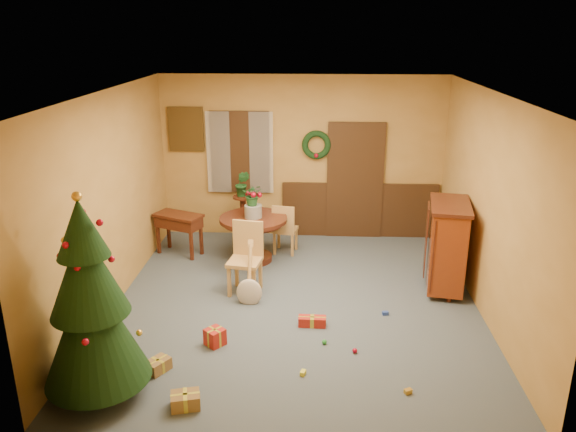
# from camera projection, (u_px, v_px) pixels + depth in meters

# --- Properties ---
(room_envelope) EXTENTS (5.50, 5.50, 5.50)m
(room_envelope) POSITION_uv_depth(u_px,v_px,m) (313.00, 177.00, 10.03)
(room_envelope) COLOR #374051
(room_envelope) RESTS_ON ground
(dining_table) EXTENTS (1.10, 1.10, 0.75)m
(dining_table) POSITION_uv_depth(u_px,v_px,m) (254.00, 230.00, 9.10)
(dining_table) COLOR black
(dining_table) RESTS_ON floor
(urn) EXTENTS (0.28, 0.28, 0.20)m
(urn) POSITION_uv_depth(u_px,v_px,m) (253.00, 211.00, 8.99)
(urn) COLOR slate
(urn) RESTS_ON dining_table
(centerpiece_plant) EXTENTS (0.32, 0.27, 0.35)m
(centerpiece_plant) POSITION_uv_depth(u_px,v_px,m) (253.00, 195.00, 8.90)
(centerpiece_plant) COLOR #1E4C23
(centerpiece_plant) RESTS_ON urn
(chair_near) EXTENTS (0.51, 0.51, 1.03)m
(chair_near) POSITION_uv_depth(u_px,v_px,m) (246.00, 255.00, 8.07)
(chair_near) COLOR #A87A43
(chair_near) RESTS_ON floor
(chair_far) EXTENTS (0.44, 0.44, 0.88)m
(chair_far) POSITION_uv_depth(u_px,v_px,m) (285.00, 228.00, 9.40)
(chair_far) COLOR #A87A43
(chair_far) RESTS_ON floor
(guitar) EXTENTS (0.50, 0.62, 0.82)m
(guitar) POSITION_uv_depth(u_px,v_px,m) (249.00, 276.00, 7.70)
(guitar) COLOR beige
(guitar) RESTS_ON floor
(plant_stand) EXTENTS (0.34, 0.34, 0.89)m
(plant_stand) POSITION_uv_depth(u_px,v_px,m) (243.00, 215.00, 9.78)
(plant_stand) COLOR black
(plant_stand) RESTS_ON floor
(stand_plant) EXTENTS (0.28, 0.24, 0.45)m
(stand_plant) POSITION_uv_depth(u_px,v_px,m) (242.00, 184.00, 9.60)
(stand_plant) COLOR #19471E
(stand_plant) RESTS_ON plant_stand
(christmas_tree) EXTENTS (1.08, 1.08, 2.23)m
(christmas_tree) POSITION_uv_depth(u_px,v_px,m) (90.00, 304.00, 5.59)
(christmas_tree) COLOR #382111
(christmas_tree) RESTS_ON floor
(writing_desk) EXTENTS (0.89, 0.68, 0.71)m
(writing_desk) POSITION_uv_depth(u_px,v_px,m) (179.00, 224.00, 9.38)
(writing_desk) COLOR black
(writing_desk) RESTS_ON floor
(sideboard) EXTENTS (0.71, 1.10, 1.32)m
(sideboard) POSITION_uv_depth(u_px,v_px,m) (447.00, 244.00, 8.06)
(sideboard) COLOR #60240B
(sideboard) RESTS_ON floor
(gift_a) EXTENTS (0.33, 0.28, 0.16)m
(gift_a) POSITION_uv_depth(u_px,v_px,m) (185.00, 400.00, 5.70)
(gift_a) COLOR brown
(gift_a) RESTS_ON floor
(gift_b) EXTENTS (0.29, 0.29, 0.21)m
(gift_b) POSITION_uv_depth(u_px,v_px,m) (215.00, 337.00, 6.80)
(gift_b) COLOR #A82016
(gift_b) RESTS_ON floor
(gift_c) EXTENTS (0.30, 0.32, 0.15)m
(gift_c) POSITION_uv_depth(u_px,v_px,m) (158.00, 365.00, 6.29)
(gift_c) COLOR brown
(gift_c) RESTS_ON floor
(gift_d) EXTENTS (0.36, 0.15, 0.13)m
(gift_d) POSITION_uv_depth(u_px,v_px,m) (312.00, 321.00, 7.24)
(gift_d) COLOR #A82016
(gift_d) RESTS_ON floor
(toy_a) EXTENTS (0.09, 0.06, 0.05)m
(toy_a) POSITION_uv_depth(u_px,v_px,m) (385.00, 313.00, 7.52)
(toy_a) COLOR #2540A1
(toy_a) RESTS_ON floor
(toy_b) EXTENTS (0.06, 0.06, 0.06)m
(toy_b) POSITION_uv_depth(u_px,v_px,m) (324.00, 342.00, 6.83)
(toy_b) COLOR green
(toy_b) RESTS_ON floor
(toy_c) EXTENTS (0.07, 0.09, 0.05)m
(toy_c) POSITION_uv_depth(u_px,v_px,m) (303.00, 373.00, 6.24)
(toy_c) COLOR yellow
(toy_c) RESTS_ON floor
(toy_d) EXTENTS (0.06, 0.06, 0.06)m
(toy_d) POSITION_uv_depth(u_px,v_px,m) (355.00, 351.00, 6.65)
(toy_d) COLOR #AA0B25
(toy_d) RESTS_ON floor
(toy_e) EXTENTS (0.09, 0.08, 0.05)m
(toy_e) POSITION_uv_depth(u_px,v_px,m) (408.00, 391.00, 5.92)
(toy_e) COLOR gold
(toy_e) RESTS_ON floor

